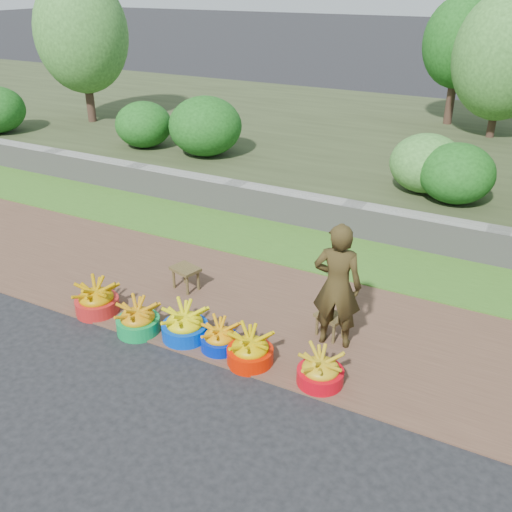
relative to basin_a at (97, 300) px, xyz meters
The scene contains 14 objects.
ground_plane 2.10m from the basin_a, ahead, with size 120.00×120.00×0.00m, color black.
dirt_shoulder 2.31m from the basin_a, 25.86° to the left, with size 80.00×2.50×0.02m, color brown.
grass_verge 3.66m from the basin_a, 55.39° to the left, with size 80.00×1.50×0.04m, color #3E7322.
retaining_wall 4.38m from the basin_a, 61.72° to the left, with size 80.00×0.35×0.55m, color gray.
earth_bank 9.00m from the basin_a, 76.67° to the left, with size 80.00×10.00×0.50m, color #384324.
basin_a is the anchor object (origin of this frame).
basin_b 0.75m from the basin_a, ahead, with size 0.52×0.52×0.39m.
basin_c 1.33m from the basin_a, ahead, with size 0.55×0.55×0.41m.
basin_d 1.81m from the basin_a, ahead, with size 0.45×0.45×0.34m.
basin_e 2.24m from the basin_a, ahead, with size 0.52×0.52×0.39m.
basin_f 3.06m from the basin_a, ahead, with size 0.50×0.50×0.37m.
stool_left 1.22m from the basin_a, 56.23° to the left, with size 0.43×0.37×0.33m.
stool_right 2.97m from the basin_a, 16.93° to the left, with size 0.39×0.35×0.29m.
vendor_woman 3.08m from the basin_a, 14.67° to the left, with size 0.55×0.36×1.51m, color black.
Camera 1 is at (2.65, -4.33, 3.90)m, focal length 40.00 mm.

